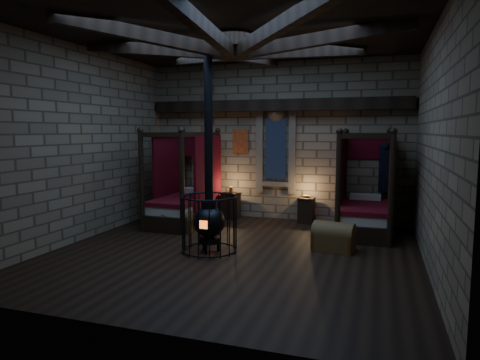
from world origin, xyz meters
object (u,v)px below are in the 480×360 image
(trunk_left, at_px, (178,222))
(trunk_right, at_px, (334,237))
(stove, at_px, (209,219))
(bed_right, at_px, (364,209))
(bed_left, at_px, (185,201))

(trunk_left, distance_m, trunk_right, 3.73)
(stove, bearing_deg, bed_right, 41.58)
(bed_right, relative_size, trunk_right, 2.67)
(bed_left, xyz_separation_m, trunk_left, (0.23, -0.89, -0.35))
(trunk_left, xyz_separation_m, trunk_right, (3.70, -0.49, 0.03))
(bed_left, distance_m, trunk_left, 0.99)
(bed_left, relative_size, bed_right, 1.01)
(bed_left, distance_m, bed_right, 4.47)
(trunk_left, bearing_deg, stove, -55.99)
(bed_right, relative_size, stove, 0.57)
(bed_left, height_order, stove, stove)
(trunk_right, xyz_separation_m, stove, (-2.32, -0.89, 0.40))
(trunk_left, bearing_deg, trunk_right, -18.60)
(trunk_right, bearing_deg, bed_right, 82.48)
(stove, bearing_deg, bed_left, 124.37)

